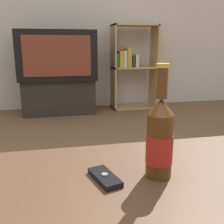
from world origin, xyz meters
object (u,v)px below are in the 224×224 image
bookshelf (131,65)px  cell_phone (105,177)px  television (57,55)px  beer_bottle (160,139)px  tv_stand (59,96)px

bookshelf → cell_phone: bookshelf is taller
television → cell_phone: bearing=-88.0°
bookshelf → beer_bottle: bearing=-104.5°
beer_bottle → cell_phone: 0.17m
television → beer_bottle: size_ratio=3.08×
cell_phone → television: bearing=75.7°
tv_stand → bookshelf: bookshelf is taller
tv_stand → television: 0.49m
television → bookshelf: bookshelf is taller
cell_phone → tv_stand: bearing=75.7°
beer_bottle → bookshelf: bearing=75.5°
bookshelf → television: bearing=-175.2°
tv_stand → cell_phone: cell_phone is taller
television → bookshelf: (0.93, 0.08, -0.13)m
tv_stand → television: bearing=-90.0°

